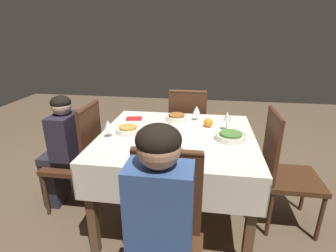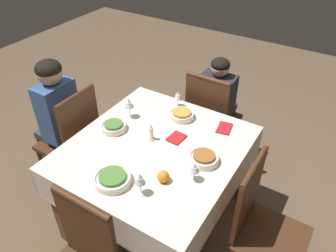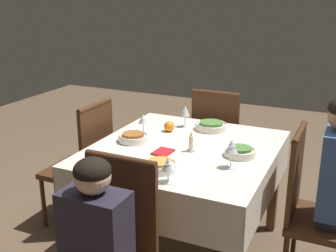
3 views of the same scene
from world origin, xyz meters
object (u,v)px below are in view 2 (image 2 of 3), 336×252
object	(u,v)px
chair_south	(73,137)
bowl_south	(114,126)
person_child_dark	(219,103)
wine_glass_east	(140,179)
chair_north	(262,224)
orange_fruit	(163,177)
wine_glass_south	(129,103)
bowl_east	(113,179)
napkin_spare_side	(176,138)
napkin_red_folded	(224,128)
dining_table	(156,157)
bowl_west	(182,115)
chair_west	(210,116)
bowl_north	(204,158)
wine_glass_north	(194,168)
candle_centerpiece	(151,134)
wine_glass_west	(178,96)
person_adult_denim	(56,116)

from	to	relation	value
chair_south	bowl_south	size ratio (longest dim) A/B	5.23
person_child_dark	wine_glass_east	distance (m)	1.44
chair_north	orange_fruit	bearing A→B (deg)	109.83
wine_glass_south	bowl_east	size ratio (longest dim) A/B	0.74
napkin_spare_side	chair_north	bearing A→B (deg)	76.05
wine_glass_south	napkin_red_folded	size ratio (longest dim) A/B	1.07
person_child_dark	bowl_south	distance (m)	1.10
dining_table	napkin_red_folded	world-z (taller)	napkin_red_folded
person_child_dark	bowl_west	world-z (taller)	person_child_dark
chair_south	chair_north	bearing A→B (deg)	89.78
bowl_east	bowl_west	bearing A→B (deg)	178.63
chair_west	bowl_east	distance (m)	1.28
wine_glass_south	napkin_spare_side	world-z (taller)	wine_glass_south
wine_glass_south	napkin_red_folded	xyz separation A→B (m)	(-0.24, 0.67, -0.11)
bowl_north	wine_glass_north	bearing A→B (deg)	6.28
dining_table	bowl_south	world-z (taller)	bowl_south
orange_fruit	napkin_red_folded	xyz separation A→B (m)	(-0.67, 0.10, -0.03)
wine_glass_north	orange_fruit	bearing A→B (deg)	-54.31
bowl_south	orange_fruit	bearing A→B (deg)	67.32
person_child_dark	candle_centerpiece	bearing A→B (deg)	84.57
chair_south	napkin_red_folded	distance (m)	1.23
candle_centerpiece	napkin_spare_side	world-z (taller)	candle_centerpiece
bowl_north	napkin_red_folded	distance (m)	0.39
orange_fruit	bowl_north	bearing A→B (deg)	155.65
chair_south	wine_glass_south	size ratio (longest dim) A/B	5.78
bowl_south	wine_glass_west	distance (m)	0.56
bowl_west	orange_fruit	bearing A→B (deg)	20.33
chair_north	napkin_red_folded	distance (m)	0.71
bowl_south	wine_glass_east	size ratio (longest dim) A/B	1.16
chair_south	napkin_spare_side	bearing A→B (deg)	101.14
chair_south	person_child_dark	world-z (taller)	person_child_dark
orange_fruit	person_adult_denim	bearing A→B (deg)	-100.43
bowl_west	candle_centerpiece	bearing A→B (deg)	-8.37
orange_fruit	chair_south	bearing A→B (deg)	-102.01
chair_north	wine_glass_south	distance (m)	1.23
bowl_north	napkin_spare_side	bearing A→B (deg)	-111.55
person_adult_denim	napkin_spare_side	bearing A→B (deg)	99.46
person_adult_denim	bowl_north	distance (m)	1.31
chair_west	wine_glass_east	size ratio (longest dim) A/B	6.06
chair_south	bowl_north	distance (m)	1.18
bowl_west	bowl_east	size ratio (longest dim) A/B	0.84
wine_glass_south	bowl_north	distance (m)	0.72
bowl_west	chair_south	bearing A→B (deg)	-62.29
wine_glass_west	bowl_east	bearing A→B (deg)	5.40
chair_south	chair_north	distance (m)	1.59
dining_table	bowl_south	bearing A→B (deg)	-89.98
person_adult_denim	wine_glass_west	xyz separation A→B (m)	(-0.53, 0.84, 0.19)
dining_table	bowl_north	distance (m)	0.37
chair_west	wine_glass_south	xyz separation A→B (m)	(0.65, -0.38, 0.36)
bowl_south	chair_west	bearing A→B (deg)	155.35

